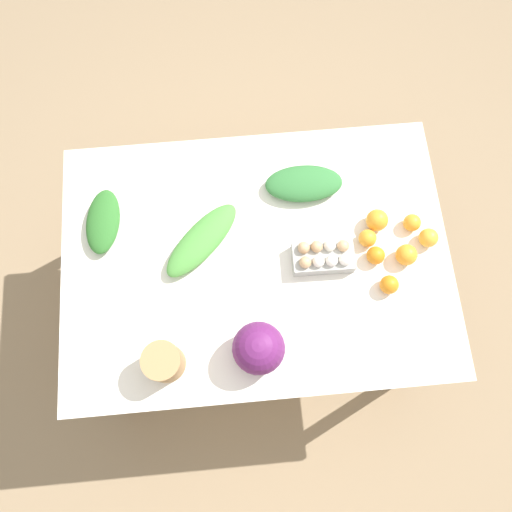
# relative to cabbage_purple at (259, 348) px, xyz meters

# --- Properties ---
(ground_plane) EXTENTS (8.00, 8.00, 0.00)m
(ground_plane) POSITION_rel_cabbage_purple_xyz_m (-0.02, -0.35, -0.84)
(ground_plane) COLOR #937A5B
(dining_table) EXTENTS (1.46, 1.03, 0.75)m
(dining_table) POSITION_rel_cabbage_purple_xyz_m (-0.02, -0.35, -0.17)
(dining_table) COLOR silver
(dining_table) RESTS_ON ground_plane
(cabbage_purple) EXTENTS (0.18, 0.18, 0.18)m
(cabbage_purple) POSITION_rel_cabbage_purple_xyz_m (0.00, 0.00, 0.00)
(cabbage_purple) COLOR #601E5B
(cabbage_purple) RESTS_ON dining_table
(egg_carton) EXTENTS (0.23, 0.12, 0.09)m
(egg_carton) POSITION_rel_cabbage_purple_xyz_m (-0.27, -0.32, -0.05)
(egg_carton) COLOR #A8A8A3
(egg_carton) RESTS_ON dining_table
(paper_bag) EXTENTS (0.13, 0.13, 0.14)m
(paper_bag) POSITION_rel_cabbage_purple_xyz_m (0.32, 0.02, -0.02)
(paper_bag) COLOR #A87F51
(paper_bag) RESTS_ON dining_table
(greens_bunch_kale) EXTENTS (0.30, 0.16, 0.07)m
(greens_bunch_kale) POSITION_rel_cabbage_purple_xyz_m (-0.23, -0.62, -0.06)
(greens_bunch_kale) COLOR #337538
(greens_bunch_kale) RESTS_ON dining_table
(greens_bunch_beet_tops) EXTENTS (0.34, 0.34, 0.07)m
(greens_bunch_beet_tops) POSITION_rel_cabbage_purple_xyz_m (0.17, -0.42, -0.06)
(greens_bunch_beet_tops) COLOR #4C933D
(greens_bunch_beet_tops) RESTS_ON dining_table
(greens_bunch_dandelion) EXTENTS (0.15, 0.27, 0.07)m
(greens_bunch_dandelion) POSITION_rel_cabbage_purple_xyz_m (0.54, -0.53, -0.06)
(greens_bunch_dandelion) COLOR #2D6B28
(greens_bunch_dandelion) RESTS_ON dining_table
(orange_0) EXTENTS (0.07, 0.07, 0.07)m
(orange_0) POSITION_rel_cabbage_purple_xyz_m (-0.49, -0.19, -0.06)
(orange_0) COLOR orange
(orange_0) RESTS_ON dining_table
(orange_1) EXTENTS (0.08, 0.08, 0.08)m
(orange_1) POSITION_rel_cabbage_purple_xyz_m (-0.49, -0.44, -0.05)
(orange_1) COLOR orange
(orange_1) RESTS_ON dining_table
(orange_2) EXTENTS (0.07, 0.07, 0.07)m
(orange_2) POSITION_rel_cabbage_purple_xyz_m (-0.62, -0.42, -0.06)
(orange_2) COLOR orange
(orange_2) RESTS_ON dining_table
(orange_3) EXTENTS (0.08, 0.08, 0.08)m
(orange_3) POSITION_rel_cabbage_purple_xyz_m (-0.57, -0.30, -0.05)
(orange_3) COLOR orange
(orange_3) RESTS_ON dining_table
(orange_4) EXTENTS (0.07, 0.07, 0.07)m
(orange_4) POSITION_rel_cabbage_purple_xyz_m (-0.44, -0.37, -0.06)
(orange_4) COLOR orange
(orange_4) RESTS_ON dining_table
(orange_5) EXTENTS (0.07, 0.07, 0.07)m
(orange_5) POSITION_rel_cabbage_purple_xyz_m (-0.67, -0.35, -0.05)
(orange_5) COLOR #F9A833
(orange_5) RESTS_ON dining_table
(orange_6) EXTENTS (0.07, 0.07, 0.07)m
(orange_6) POSITION_rel_cabbage_purple_xyz_m (-0.46, -0.30, -0.06)
(orange_6) COLOR orange
(orange_6) RESTS_ON dining_table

